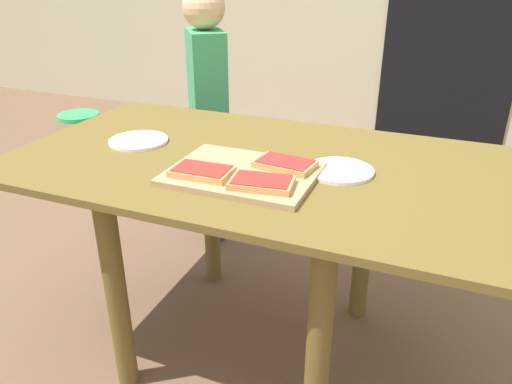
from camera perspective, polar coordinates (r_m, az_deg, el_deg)
ground_plane at (r=1.79m, az=-0.38°, el=-17.08°), size 16.00×16.00×0.00m
dining_table at (r=1.46m, az=-0.45°, el=-0.32°), size 1.40×0.80×0.69m
cutting_board at (r=1.30m, az=-1.52°, el=2.18°), size 0.38×0.29×0.02m
pizza_slice_near_right at (r=1.21m, az=0.66°, el=1.11°), size 0.17×0.12×0.02m
pizza_slice_near_left at (r=1.28m, az=-6.31°, el=2.40°), size 0.16×0.10×0.02m
pizza_slice_far_right at (r=1.32m, az=3.40°, el=3.28°), size 0.17×0.12×0.02m
plate_white_left at (r=1.60m, az=-13.42°, el=5.86°), size 0.18×0.18×0.01m
plate_white_right at (r=1.35m, az=9.73°, el=2.53°), size 0.18×0.18×0.01m
child_left at (r=2.17m, az=-5.62°, el=10.39°), size 0.26×0.28×1.12m
garden_hose_coil at (r=4.43m, az=-19.92°, el=8.30°), size 0.34×0.34×0.04m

